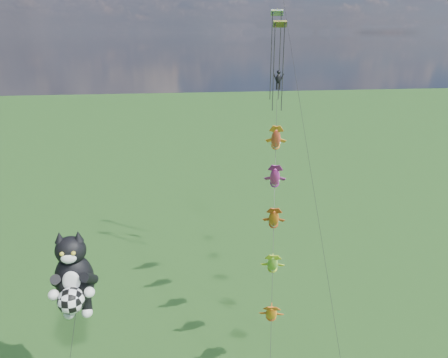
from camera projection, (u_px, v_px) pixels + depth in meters
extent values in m
ellipsoid|color=black|center=(75.00, 279.00, 25.84)|extent=(2.83, 2.60, 3.33)
ellipsoid|color=black|center=(71.00, 250.00, 25.11)|extent=(2.24, 2.15, 1.69)
cone|color=black|center=(59.00, 237.00, 24.77)|extent=(0.76, 0.76, 0.62)
cone|color=black|center=(78.00, 236.00, 24.90)|extent=(0.76, 0.76, 0.62)
ellipsoid|color=white|center=(69.00, 259.00, 24.53)|extent=(0.97, 0.74, 0.60)
ellipsoid|color=white|center=(72.00, 282.00, 25.01)|extent=(1.11, 0.76, 1.37)
sphere|color=gold|center=(62.00, 254.00, 24.31)|extent=(0.25, 0.25, 0.25)
sphere|color=gold|center=(73.00, 253.00, 24.39)|extent=(0.25, 0.25, 0.25)
sphere|color=white|center=(54.00, 295.00, 24.77)|extent=(0.62, 0.62, 0.62)
sphere|color=white|center=(89.00, 292.00, 25.02)|extent=(0.62, 0.62, 0.62)
sphere|color=white|center=(69.00, 314.00, 26.34)|extent=(0.67, 0.67, 0.67)
sphere|color=white|center=(87.00, 312.00, 26.47)|extent=(0.67, 0.67, 0.67)
sphere|color=white|center=(71.00, 301.00, 24.69)|extent=(1.52, 1.52, 1.52)
cylinder|color=black|center=(273.00, 237.00, 30.47)|extent=(3.78, 15.39, 17.02)
ellipsoid|color=yellow|center=(271.00, 313.00, 28.38)|extent=(1.19, 2.14, 2.10)
ellipsoid|color=green|center=(273.00, 264.00, 29.71)|extent=(1.19, 2.14, 2.10)
ellipsoid|color=orange|center=(274.00, 219.00, 31.04)|extent=(1.19, 2.14, 2.10)
ellipsoid|color=#D8339A|center=(275.00, 177.00, 32.37)|extent=(1.19, 2.14, 2.10)
ellipsoid|color=red|center=(276.00, 139.00, 33.70)|extent=(1.19, 2.14, 2.10)
cylinder|color=black|center=(308.00, 151.00, 32.93)|extent=(1.24, 17.05, 27.17)
cube|color=#10A51F|center=(280.00, 24.00, 34.94)|extent=(1.10, 0.55, 0.54)
cylinder|color=black|center=(274.00, 70.00, 36.03)|extent=(0.08, 0.08, 7.13)
cylinder|color=black|center=(283.00, 70.00, 36.12)|extent=(0.08, 0.08, 7.13)
cube|color=blue|center=(277.00, 13.00, 37.63)|extent=(1.09, 0.54, 0.53)
cylinder|color=black|center=(271.00, 58.00, 38.79)|extent=(0.08, 0.08, 7.62)
cylinder|color=black|center=(279.00, 58.00, 38.89)|extent=(0.08, 0.08, 7.62)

